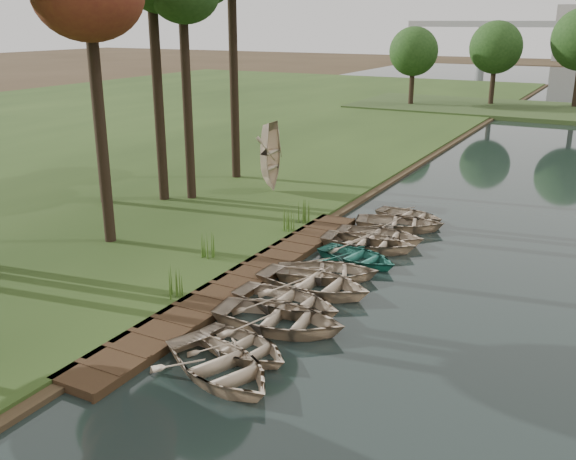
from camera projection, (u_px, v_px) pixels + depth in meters
The scene contains 19 objects.
ground at pixel (285, 292), 21.58m from camera, with size 300.00×300.00×0.00m, color #3D2F1D.
boardwalk at pixel (245, 280), 22.26m from camera, with size 1.60×16.00×0.30m, color #332213.
building_b at pixel (576, 33), 143.23m from camera, with size 8.00×8.00×12.00m, color #A5A5A0.
rowboat_0 at pixel (220, 363), 16.27m from camera, with size 2.72×3.81×0.79m, color tan.
rowboat_1 at pixel (241, 344), 17.39m from camera, with size 2.20×3.08×0.64m, color tan.
rowboat_2 at pixel (280, 316), 18.83m from camera, with size 2.87×4.01×0.83m, color tan.
rowboat_3 at pixel (287, 299), 20.06m from camera, with size 2.60×3.64×0.75m, color tan.
rowboat_4 at pixel (314, 280), 21.38m from camera, with size 2.86×4.01×0.83m, color tan.
rowboat_5 at pixel (328, 269), 22.45m from camera, with size 2.55×3.58×0.74m, color tan.
rowboat_6 at pixel (358, 255), 23.95m from camera, with size 2.30×3.22×0.67m, color #276C5C.
rowboat_7 at pixel (369, 240), 25.38m from camera, with size 2.69×3.77×0.78m, color tan.
rowboat_8 at pixel (380, 233), 26.21m from camera, with size 2.59×3.63×0.75m, color tan.
rowboat_9 at pixel (400, 221), 27.82m from camera, with size 2.70×3.78×0.78m, color tan.
rowboat_10 at pixel (410, 213), 29.10m from camera, with size 2.23×3.12×0.65m, color tan.
stored_rowboat at pixel (272, 184), 33.10m from camera, with size 2.56×3.58×0.74m, color tan.
reeds_0 at pixel (174, 283), 20.34m from camera, with size 0.60×0.60×0.95m, color #3F661E.
reeds_1 at pixel (208, 245), 23.79m from camera, with size 0.60×0.60×0.95m, color #3F661E.
reeds_2 at pixel (305, 210), 27.99m from camera, with size 0.60×0.60×1.04m, color #3F661E.
reeds_3 at pixel (290, 219), 26.84m from camera, with size 0.60×0.60×0.98m, color #3F661E.
Camera 1 is at (9.50, -17.43, 8.73)m, focal length 40.00 mm.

